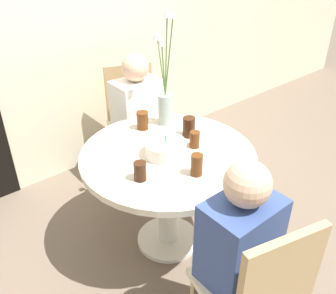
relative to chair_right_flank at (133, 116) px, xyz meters
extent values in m
plane|color=#6B5B4C|center=(-0.32, -0.84, -0.53)|extent=(16.00, 16.00, 0.00)
cube|color=beige|center=(-0.32, 0.40, 0.77)|extent=(8.00, 0.05, 2.60)
cylinder|color=beige|center=(-0.32, -0.84, 0.16)|extent=(1.04, 1.04, 0.04)
cylinder|color=silver|center=(-0.32, -0.84, -0.18)|extent=(0.13, 0.13, 0.64)
cylinder|color=silver|center=(-0.32, -0.84, -0.52)|extent=(0.42, 0.42, 0.03)
cube|color=beige|center=(-0.03, -0.07, -0.08)|extent=(0.52, 0.52, 0.04)
cube|color=tan|center=(0.04, 0.10, 0.17)|extent=(0.37, 0.17, 0.46)
cylinder|color=tan|center=(-0.25, -0.17, -0.32)|extent=(0.03, 0.03, 0.43)
cylinder|color=tan|center=(0.07, -0.29, -0.32)|extent=(0.03, 0.03, 0.43)
cylinder|color=tan|center=(-0.13, 0.15, -0.32)|extent=(0.03, 0.03, 0.43)
cylinder|color=tan|center=(0.19, 0.02, -0.32)|extent=(0.03, 0.03, 0.43)
cube|color=beige|center=(-0.52, -1.63, -0.08)|extent=(0.48, 0.48, 0.04)
cube|color=tan|center=(-0.56, -1.81, 0.17)|extent=(0.38, 0.13, 0.46)
cylinder|color=tan|center=(-0.31, -1.51, -0.32)|extent=(0.03, 0.03, 0.43)
cylinder|color=white|center=(-0.35, -0.85, 0.23)|extent=(0.24, 0.24, 0.09)
cylinder|color=#E54C4C|center=(-0.35, -0.85, 0.29)|extent=(0.01, 0.01, 0.04)
cylinder|color=#9EB2AD|center=(-0.10, -0.54, 0.29)|extent=(0.09, 0.09, 0.21)
cylinder|color=#4C7538|center=(-0.09, -0.49, 0.57)|extent=(0.02, 0.11, 0.37)
cone|color=beige|center=(-0.08, -0.44, 0.76)|extent=(0.05, 0.05, 0.06)
cylinder|color=#4C7538|center=(-0.12, -0.55, 0.57)|extent=(0.05, 0.03, 0.36)
cone|color=beige|center=(-0.14, -0.56, 0.75)|extent=(0.04, 0.04, 0.04)
cylinder|color=#4C7538|center=(-0.11, -0.57, 0.66)|extent=(0.04, 0.07, 0.53)
cone|color=beige|center=(-0.13, -0.60, 0.92)|extent=(0.05, 0.05, 0.05)
cylinder|color=#4C7538|center=(-0.09, -0.56, 0.65)|extent=(0.03, 0.05, 0.51)
cone|color=beige|center=(-0.08, -0.59, 0.90)|extent=(0.04, 0.04, 0.04)
cylinder|color=white|center=(-0.44, -0.51, 0.19)|extent=(0.20, 0.20, 0.01)
cylinder|color=#51280F|center=(-0.34, -1.10, 0.25)|extent=(0.06, 0.06, 0.12)
cylinder|color=#51280F|center=(-0.16, -0.89, 0.24)|extent=(0.06, 0.06, 0.10)
cylinder|color=#33190C|center=(-0.60, -0.95, 0.24)|extent=(0.07, 0.07, 0.11)
cylinder|color=#33190C|center=(-0.09, -0.77, 0.25)|extent=(0.08, 0.08, 0.13)
cylinder|color=#51280F|center=(-0.26, -0.50, 0.24)|extent=(0.08, 0.08, 0.12)
cube|color=#383333|center=(-0.06, -0.15, -0.30)|extent=(0.31, 0.24, 0.47)
cube|color=white|center=(-0.06, -0.15, 0.15)|extent=(0.34, 0.24, 0.42)
sphere|color=#D1A889|center=(-0.06, -0.15, 0.46)|extent=(0.20, 0.20, 0.20)
cube|color=#33477F|center=(-0.50, -1.56, 0.15)|extent=(0.34, 0.24, 0.42)
sphere|color=#D1A889|center=(-0.50, -1.56, 0.46)|extent=(0.20, 0.20, 0.20)
camera|label=1|loc=(-1.51, -2.28, 1.37)|focal=40.00mm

